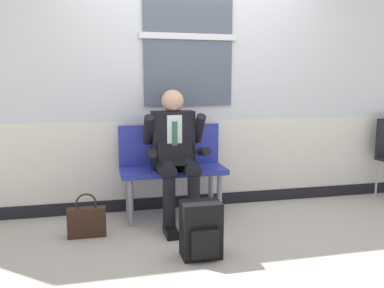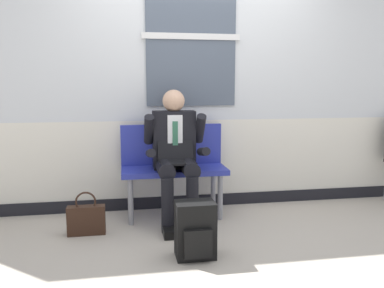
{
  "view_description": "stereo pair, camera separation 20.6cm",
  "coord_description": "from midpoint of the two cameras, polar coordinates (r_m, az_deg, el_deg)",
  "views": [
    {
      "loc": [
        -0.95,
        -3.25,
        1.28
      ],
      "look_at": [
        -0.14,
        0.19,
        0.75
      ],
      "focal_mm": 36.65,
      "sensor_mm": 36.0,
      "label": 1
    },
    {
      "loc": [
        -0.75,
        -3.29,
        1.28
      ],
      "look_at": [
        -0.14,
        0.19,
        0.75
      ],
      "focal_mm": 36.65,
      "sensor_mm": 36.0,
      "label": 2
    }
  ],
  "objects": [
    {
      "name": "station_wall",
      "position": [
        4.1,
        2.09,
        10.41
      ],
      "size": [
        5.83,
        0.16,
        2.84
      ],
      "color": "silver",
      "rests_on": "ground"
    },
    {
      "name": "person_seated",
      "position": [
        3.63,
        -0.77,
        -1.24
      ],
      "size": [
        0.57,
        0.7,
        1.24
      ],
      "color": "black",
      "rests_on": "ground"
    },
    {
      "name": "backpack",
      "position": [
        2.99,
        2.51,
        -12.48
      ],
      "size": [
        0.29,
        0.24,
        0.43
      ],
      "color": "black",
      "rests_on": "ground"
    },
    {
      "name": "bench_with_person",
      "position": [
        3.85,
        -1.23,
        -2.74
      ],
      "size": [
        1.01,
        0.42,
        0.89
      ],
      "color": "#28339E",
      "rests_on": "ground"
    },
    {
      "name": "handbag",
      "position": [
        3.53,
        -13.5,
        -10.6
      ],
      "size": [
        0.32,
        0.1,
        0.38
      ],
      "color": "#331E14",
      "rests_on": "ground"
    },
    {
      "name": "ground_plane",
      "position": [
        3.61,
        4.46,
        -12.25
      ],
      "size": [
        18.0,
        18.0,
        0.0
      ],
      "primitive_type": "plane",
      "color": "#B2A899"
    }
  ]
}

